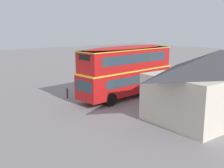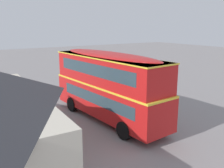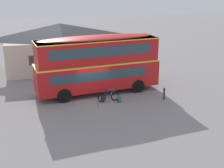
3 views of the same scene
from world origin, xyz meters
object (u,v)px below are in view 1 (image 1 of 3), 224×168
Objects in this scene: double_decker_bus at (127,69)px; backpack_on_ground at (101,91)px; water_bottle_red_squeeze at (112,89)px; kerb_bollard at (67,93)px; touring_bicycle at (110,89)px.

backpack_on_ground is at bearing -69.00° from double_decker_bus.
double_decker_bus is at bearing 75.03° from water_bottle_red_squeeze.
backpack_on_ground is 0.55× the size of kerb_bollard.
double_decker_bus is 10.63× the size of kerb_bollard.
double_decker_bus is 19.33× the size of backpack_on_ground.
kerb_bollard is (4.38, -0.87, 0.13)m from touring_bicycle.
backpack_on_ground is at bearing 16.15° from water_bottle_red_squeeze.
touring_bicycle is 4.46m from kerb_bollard.
double_decker_bus is 44.01× the size of water_bottle_red_squeeze.
water_bottle_red_squeeze is 0.24× the size of kerb_bollard.
touring_bicycle reaches higher than kerb_bollard.
double_decker_bus is at bearing 146.05° from kerb_bollard.
kerb_bollard reaches higher than water_bottle_red_squeeze.
water_bottle_red_squeeze is 5.44m from kerb_bollard.
kerb_bollard is (3.57, -0.45, 0.22)m from backpack_on_ground.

